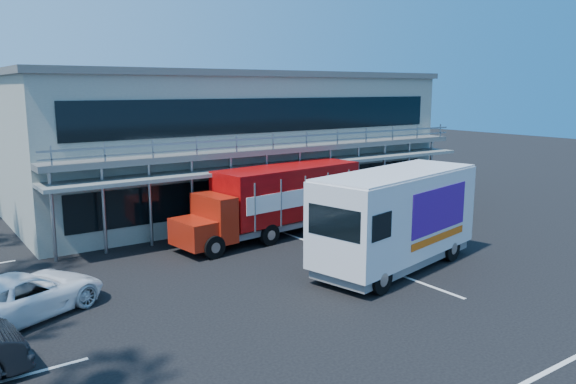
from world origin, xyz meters
TOP-DOWN VIEW (x-y plane):
  - ground at (0.00, 0.00)m, footprint 120.00×120.00m
  - building at (3.00, 14.94)m, footprint 22.40×12.00m
  - red_truck at (1.52, 7.72)m, footprint 9.26×3.20m
  - white_van at (2.45, 1.48)m, footprint 7.65×3.98m
  - parked_car_c at (-9.50, 4.40)m, footprint 5.18×3.94m

SIDE VIEW (x-z plane):
  - ground at x=0.00m, z-range 0.00..0.00m
  - parked_car_c at x=-9.50m, z-range 0.00..1.31m
  - red_truck at x=1.52m, z-range 0.15..3.20m
  - white_van at x=2.45m, z-range 0.11..3.67m
  - building at x=3.00m, z-range 0.01..7.31m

